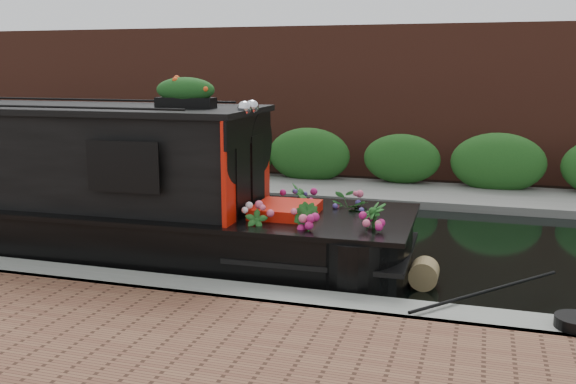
# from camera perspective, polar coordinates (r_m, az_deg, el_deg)

# --- Properties ---
(ground) EXTENTS (80.00, 80.00, 0.00)m
(ground) POSITION_cam_1_polar(r_m,az_deg,el_deg) (11.46, -4.25, -3.83)
(ground) COLOR black
(ground) RESTS_ON ground
(near_bank_coping) EXTENTS (40.00, 0.60, 0.50)m
(near_bank_coping) POSITION_cam_1_polar(r_m,az_deg,el_deg) (8.62, -12.33, -9.22)
(near_bank_coping) COLOR gray
(near_bank_coping) RESTS_ON ground
(far_bank_path) EXTENTS (40.00, 2.40, 0.34)m
(far_bank_path) POSITION_cam_1_polar(r_m,az_deg,el_deg) (15.35, 1.44, 0.07)
(far_bank_path) COLOR #62625E
(far_bank_path) RESTS_ON ground
(far_hedge) EXTENTS (40.00, 1.10, 2.80)m
(far_hedge) POSITION_cam_1_polar(r_m,az_deg,el_deg) (16.20, 2.30, 0.66)
(far_hedge) COLOR #20521B
(far_hedge) RESTS_ON ground
(far_brick_wall) EXTENTS (40.00, 1.00, 8.00)m
(far_brick_wall) POSITION_cam_1_polar(r_m,az_deg,el_deg) (18.21, 3.99, 1.82)
(far_brick_wall) COLOR #5C2B1F
(far_brick_wall) RESTS_ON ground
(rope_fender) EXTENTS (0.39, 0.40, 0.39)m
(rope_fender) POSITION_cam_1_polar(r_m,az_deg,el_deg) (8.95, 12.00, -7.11)
(rope_fender) COLOR olive
(rope_fender) RESTS_ON ground
(coiled_mooring_rope) EXTENTS (0.45, 0.45, 0.12)m
(coiled_mooring_rope) POSITION_cam_1_polar(r_m,az_deg,el_deg) (7.54, 24.26, -10.51)
(coiled_mooring_rope) COLOR black
(coiled_mooring_rope) RESTS_ON near_bank_coping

